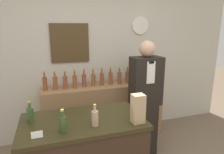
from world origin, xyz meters
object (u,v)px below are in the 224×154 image
(shopkeeper, at_px, (145,100))
(paper_bag, at_px, (138,109))
(tape_dispenser, at_px, (140,119))
(potted_plant, at_px, (140,71))

(shopkeeper, relative_size, paper_bag, 5.99)
(paper_bag, height_order, tape_dispenser, paper_bag)
(paper_bag, distance_m, tape_dispenser, 0.12)
(shopkeeper, bearing_deg, paper_bag, -121.73)
(shopkeeper, bearing_deg, potted_plant, 72.48)
(potted_plant, xyz_separation_m, paper_bag, (-0.69, -1.40, -0.02))
(paper_bag, bearing_deg, shopkeeper, 58.27)
(shopkeeper, height_order, potted_plant, shopkeeper)
(shopkeeper, distance_m, tape_dispenser, 0.95)
(tape_dispenser, bearing_deg, potted_plant, 64.53)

